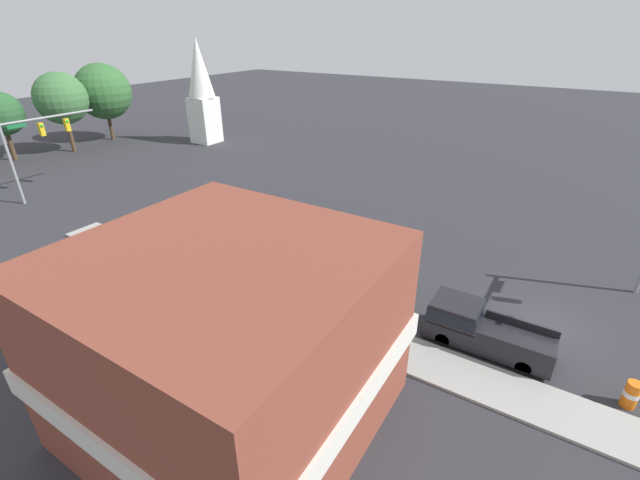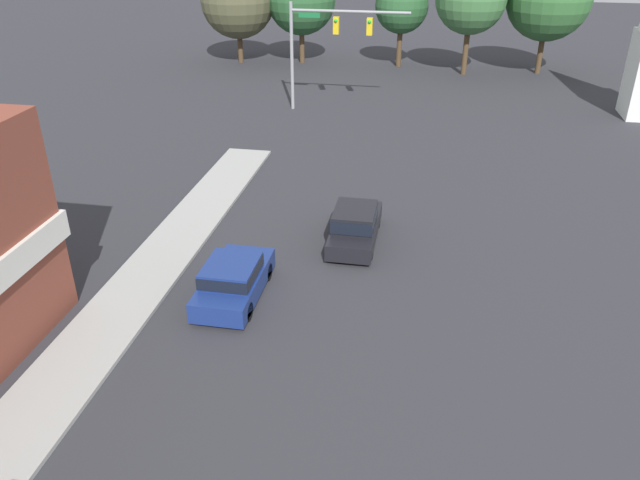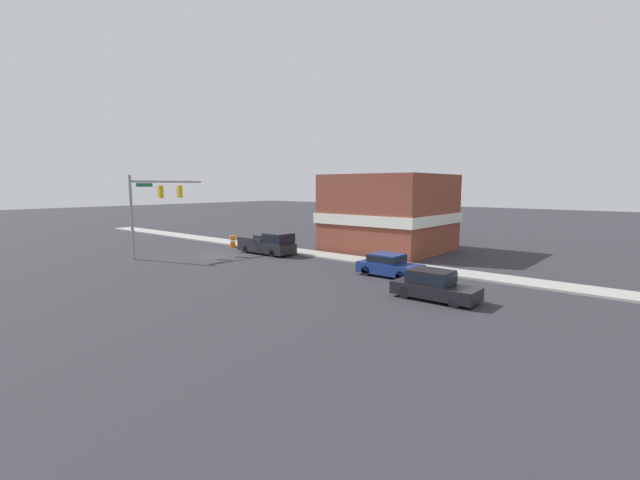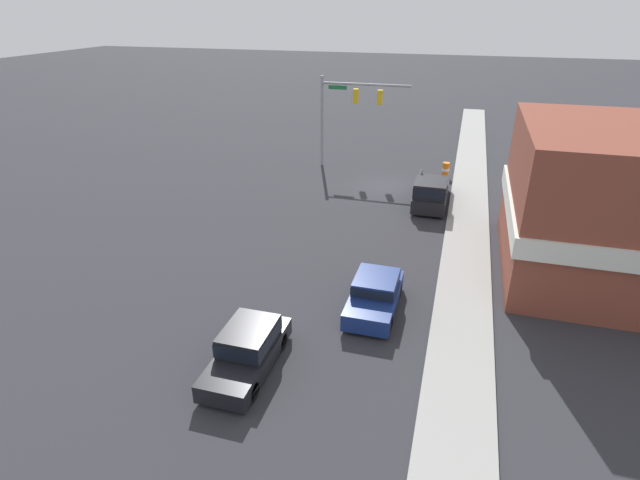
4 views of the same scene
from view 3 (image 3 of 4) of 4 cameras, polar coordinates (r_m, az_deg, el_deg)
name	(u,v)px [view 3 (image 3 of 4)]	position (r m, az deg, el deg)	size (l,w,h in m)	color
ground_plane	(220,256)	(37.83, -13.21, -2.04)	(200.00, 200.00, 0.00)	#2D2D33
sidewalk_curb	(269,248)	(41.42, -6.87, -1.01)	(2.40, 60.00, 0.14)	#9E9E99
near_signal_assembly	(155,199)	(38.53, -21.18, 5.17)	(6.70, 0.49, 6.83)	gray
car_lead	(389,265)	(28.75, 9.14, -3.26)	(1.88, 4.22, 1.49)	black
car_oncoming	(433,285)	(23.35, 14.87, -5.76)	(1.78, 4.47, 1.57)	black
pickup_truck_parked	(271,244)	(37.60, -6.59, -0.49)	(1.99, 5.56, 1.94)	black
construction_barrel	(233,241)	(42.58, -11.56, -0.18)	(0.55, 0.55, 1.15)	orange
corner_brick_building	(389,213)	(40.10, 9.17, 3.52)	(9.73, 10.06, 6.98)	brown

